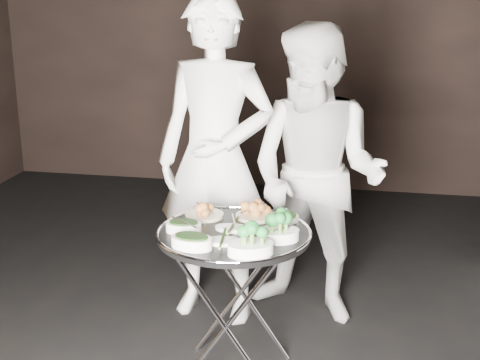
% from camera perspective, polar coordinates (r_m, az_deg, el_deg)
% --- Properties ---
extents(wall_back, '(6.00, 0.05, 3.00)m').
position_cam_1_polar(wall_back, '(6.03, 7.39, 13.18)').
color(wall_back, black).
rests_on(wall_back, floor).
extents(tray_stand, '(0.50, 0.42, 0.73)m').
position_cam_1_polar(tray_stand, '(3.20, -0.52, -10.10)').
color(tray_stand, silver).
rests_on(tray_stand, floor).
extents(serving_tray, '(0.71, 0.71, 0.04)m').
position_cam_1_polar(serving_tray, '(3.06, -0.54, -4.61)').
color(serving_tray, black).
rests_on(serving_tray, tray_stand).
extents(potato_plate_a, '(0.19, 0.19, 0.07)m').
position_cam_1_polar(potato_plate_a, '(3.25, -3.07, -2.66)').
color(potato_plate_a, beige).
rests_on(potato_plate_a, serving_tray).
extents(potato_plate_b, '(0.20, 0.20, 0.07)m').
position_cam_1_polar(potato_plate_b, '(3.23, 1.28, -2.73)').
color(potato_plate_b, beige).
rests_on(potato_plate_b, serving_tray).
extents(greens_bowl, '(0.13, 0.13, 0.08)m').
position_cam_1_polar(greens_bowl, '(3.13, 3.84, -3.28)').
color(greens_bowl, white).
rests_on(greens_bowl, serving_tray).
extents(asparagus_plate_a, '(0.17, 0.09, 0.03)m').
position_cam_1_polar(asparagus_plate_a, '(3.07, -0.60, -4.04)').
color(asparagus_plate_a, white).
rests_on(asparagus_plate_a, serving_tray).
extents(asparagus_plate_b, '(0.18, 0.11, 0.03)m').
position_cam_1_polar(asparagus_plate_b, '(2.93, -1.50, -5.14)').
color(asparagus_plate_b, white).
rests_on(asparagus_plate_b, serving_tray).
extents(spinach_bowl_a, '(0.17, 0.12, 0.07)m').
position_cam_1_polar(spinach_bowl_a, '(3.06, -4.83, -3.88)').
color(spinach_bowl_a, white).
rests_on(spinach_bowl_a, serving_tray).
extents(spinach_bowl_b, '(0.20, 0.15, 0.08)m').
position_cam_1_polar(spinach_bowl_b, '(2.88, -4.16, -5.13)').
color(spinach_bowl_b, white).
rests_on(spinach_bowl_b, serving_tray).
extents(broccoli_bowl_a, '(0.22, 0.19, 0.08)m').
position_cam_1_polar(broccoli_bowl_a, '(2.96, 3.25, -4.48)').
color(broccoli_bowl_a, white).
rests_on(broccoli_bowl_a, serving_tray).
extents(broccoli_bowl_b, '(0.24, 0.21, 0.08)m').
position_cam_1_polar(broccoli_bowl_b, '(2.81, 0.91, -5.63)').
color(broccoli_bowl_b, white).
rests_on(broccoli_bowl_b, serving_tray).
extents(serving_utensils, '(0.58, 0.42, 0.01)m').
position_cam_1_polar(serving_utensils, '(3.10, 0.02, -3.17)').
color(serving_utensils, silver).
rests_on(serving_utensils, serving_tray).
extents(waiter_left, '(0.71, 0.52, 1.81)m').
position_cam_1_polar(waiter_left, '(3.64, -2.12, 1.62)').
color(waiter_left, white).
rests_on(waiter_left, floor).
extents(waiter_right, '(0.96, 0.85, 1.65)m').
position_cam_1_polar(waiter_right, '(3.66, 6.53, 0.28)').
color(waiter_right, white).
rests_on(waiter_right, floor).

